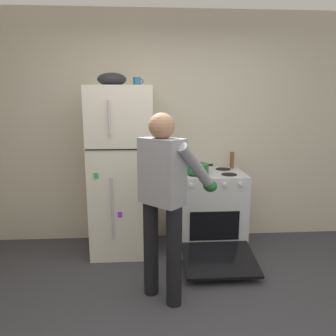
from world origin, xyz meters
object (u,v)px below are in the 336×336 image
stove_range (209,211)px  red_pot (197,168)px  coffee_mug (137,82)px  refrigerator (122,171)px  person_cook (165,191)px  mixing_bowl (112,79)px  pepper_mill (232,160)px

stove_range → red_pot: 0.54m
stove_range → coffee_mug: coffee_mug is taller
refrigerator → stove_range: refrigerator is taller
red_pot → coffee_mug: bearing=171.2°
refrigerator → person_cook: (0.42, -0.99, 0.04)m
coffee_mug → mixing_bowl: 0.27m
red_pot → coffee_mug: coffee_mug is taller
refrigerator → red_pot: 0.83m
mixing_bowl → coffee_mug: bearing=10.8°
red_pot → mixing_bowl: (-0.91, 0.05, 0.96)m
person_cook → stove_range: bearing=59.7°
refrigerator → pepper_mill: bearing=8.8°
pepper_mill → refrigerator: bearing=-171.2°
red_pot → coffee_mug: 1.14m
coffee_mug → pepper_mill: size_ratio=0.59×
coffee_mug → refrigerator: bearing=-164.6°
stove_range → pepper_mill: bearing=36.0°
coffee_mug → mixing_bowl: size_ratio=0.37×
pepper_mill → mixing_bowl: size_ratio=0.62×
stove_range → red_pot: size_ratio=3.35×
person_cook → pepper_mill: bearing=53.9°
stove_range → coffee_mug: 1.66m
pepper_mill → person_cook: bearing=-126.1°
refrigerator → person_cook: size_ratio=1.15×
stove_range → person_cook: person_cook is taller
pepper_mill → mixing_bowl: (-1.37, -0.20, 0.91)m
red_pot → stove_range: bearing=11.4°
red_pot → pepper_mill: (0.46, 0.25, 0.04)m
red_pot → mixing_bowl: bearing=176.8°
person_cook → mixing_bowl: mixing_bowl is taller
refrigerator → stove_range: (0.99, -0.02, -0.48)m
stove_range → person_cook: 1.24m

